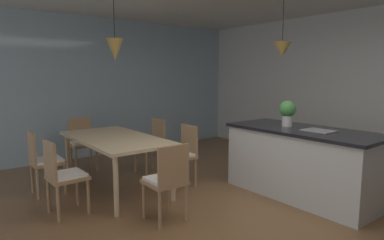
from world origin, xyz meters
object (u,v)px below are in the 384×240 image
at_px(chair_far_left, 152,144).
at_px(kitchen_island, 302,162).
at_px(chair_kitchen_end, 167,179).
at_px(chair_near_left, 43,160).
at_px(dining_table, 115,142).
at_px(chair_window_end, 83,142).
at_px(chair_near_right, 63,174).
at_px(chair_far_right, 182,153).
at_px(potted_plant_on_island, 288,111).

height_order(chair_far_left, kitchen_island, kitchen_island).
xyz_separation_m(chair_kitchen_end, chair_near_left, (-1.71, -0.84, 0.00)).
height_order(dining_table, chair_near_left, chair_near_left).
distance_m(dining_table, chair_far_left, 0.96).
xyz_separation_m(chair_kitchen_end, chair_window_end, (-2.58, 0.00, 0.00)).
distance_m(chair_near_right, chair_far_right, 1.68).
height_order(chair_far_left, chair_far_right, same).
relative_size(chair_far_right, potted_plant_on_island, 2.48).
bearing_deg(potted_plant_on_island, chair_far_right, -136.66).
bearing_deg(chair_near_left, chair_kitchen_end, 26.19).
xyz_separation_m(dining_table, kitchen_island, (1.74, 1.84, -0.22)).
relative_size(chair_far_right, chair_window_end, 1.00).
relative_size(chair_kitchen_end, chair_window_end, 1.00).
bearing_deg(chair_near_left, dining_table, 63.68).
bearing_deg(chair_far_left, chair_kitchen_end, -26.25).
bearing_deg(potted_plant_on_island, chair_kitchen_end, -95.76).
bearing_deg(chair_far_right, chair_near_left, -116.34).
xyz_separation_m(dining_table, chair_far_left, (-0.42, 0.84, -0.21)).
height_order(chair_far_right, chair_near_left, same).
relative_size(dining_table, potted_plant_on_island, 5.24).
xyz_separation_m(chair_near_left, potted_plant_on_island, (1.89, 2.68, 0.63)).
bearing_deg(dining_table, chair_far_left, 116.30).
distance_m(dining_table, chair_window_end, 1.31).
distance_m(chair_near_right, kitchen_island, 2.99).
xyz_separation_m(chair_far_left, chair_near_left, (-0.00, -1.68, 0.00)).
bearing_deg(chair_near_right, chair_far_right, 89.98).
height_order(dining_table, chair_kitchen_end, chair_kitchen_end).
xyz_separation_m(chair_far_right, potted_plant_on_island, (1.06, 1.00, 0.63)).
bearing_deg(chair_far_right, dining_table, -116.36).
distance_m(chair_near_right, potted_plant_on_island, 2.95).
bearing_deg(chair_kitchen_end, chair_near_right, -136.18).
height_order(chair_far_right, chair_window_end, same).
relative_size(chair_far_left, chair_window_end, 1.00).
height_order(chair_near_right, chair_far_left, same).
height_order(chair_near_right, chair_window_end, same).
bearing_deg(chair_far_right, potted_plant_on_island, 43.34).
relative_size(chair_near_right, chair_window_end, 1.00).
relative_size(chair_kitchen_end, chair_far_left, 1.00).
xyz_separation_m(dining_table, chair_window_end, (-1.29, 0.00, -0.21)).
relative_size(chair_far_left, chair_far_right, 1.00).
bearing_deg(chair_near_right, chair_kitchen_end, 43.82).
bearing_deg(chair_near_right, dining_table, 116.33).
bearing_deg(chair_far_right, chair_far_left, 180.00).
bearing_deg(chair_near_right, chair_near_left, -180.00).
bearing_deg(chair_near_right, potted_plant_on_island, 68.42).
bearing_deg(chair_window_end, chair_kitchen_end, -0.11).
xyz_separation_m(chair_near_right, chair_window_end, (-1.71, 0.84, 0.00)).
bearing_deg(chair_window_end, chair_near_left, -43.98).
bearing_deg(chair_kitchen_end, chair_far_right, 136.10).
bearing_deg(dining_table, chair_kitchen_end, -0.04).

